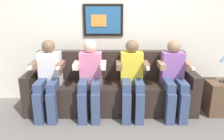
% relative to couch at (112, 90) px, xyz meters
% --- Properties ---
extents(ground_plane, '(6.45, 6.45, 0.00)m').
position_rel_couch_xyz_m(ground_plane, '(0.00, -0.33, -0.31)').
color(ground_plane, '#66605B').
extents(back_wall_assembly, '(4.96, 0.10, 2.60)m').
position_rel_couch_xyz_m(back_wall_assembly, '(-0.00, 0.44, 0.99)').
color(back_wall_assembly, silver).
rests_on(back_wall_assembly, ground_plane).
extents(couch, '(2.56, 0.58, 0.90)m').
position_rel_couch_xyz_m(couch, '(0.00, 0.00, 0.00)').
color(couch, '#2D231E').
rests_on(couch, ground_plane).
extents(person_leftmost, '(0.46, 0.56, 1.11)m').
position_rel_couch_xyz_m(person_leftmost, '(-0.91, -0.17, 0.29)').
color(person_leftmost, white).
rests_on(person_leftmost, ground_plane).
extents(person_left_center, '(0.46, 0.56, 1.11)m').
position_rel_couch_xyz_m(person_left_center, '(-0.30, -0.17, 0.29)').
color(person_left_center, pink).
rests_on(person_left_center, ground_plane).
extents(person_right_center, '(0.46, 0.56, 1.11)m').
position_rel_couch_xyz_m(person_right_center, '(0.30, -0.17, 0.29)').
color(person_right_center, yellow).
rests_on(person_right_center, ground_plane).
extents(person_rightmost, '(0.46, 0.56, 1.11)m').
position_rel_couch_xyz_m(person_rightmost, '(0.91, -0.17, 0.29)').
color(person_rightmost, '#8C59A5').
rests_on(person_rightmost, ground_plane).
extents(side_table_right, '(0.40, 0.40, 0.50)m').
position_rel_couch_xyz_m(side_table_right, '(1.63, -0.11, -0.06)').
color(side_table_right, brown).
rests_on(side_table_right, ground_plane).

